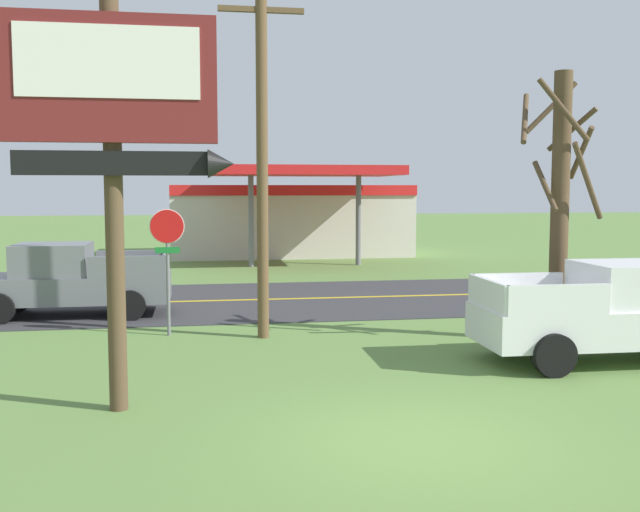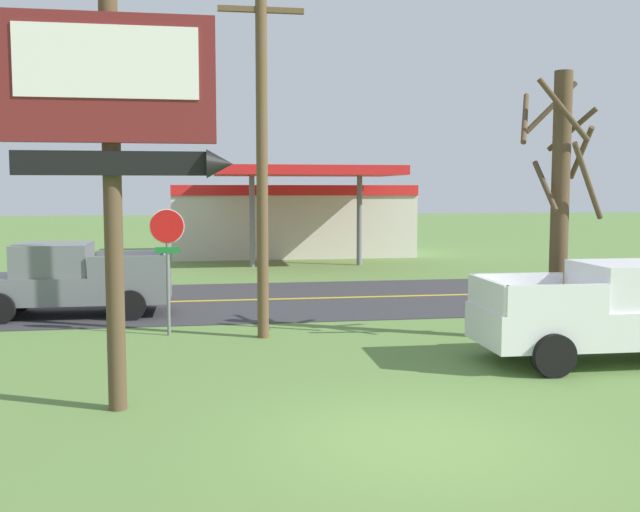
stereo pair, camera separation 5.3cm
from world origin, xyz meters
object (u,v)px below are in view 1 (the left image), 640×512
object	(u,v)px
stop_sign	(167,249)
bare_tree	(560,198)
pickup_white_parked_on_lawn	(612,313)
pickup_grey_on_road	(69,281)
gas_station	(290,217)
motel_sign	(116,125)
utility_pole	(262,133)

from	to	relation	value
stop_sign	bare_tree	xyz separation A→B (m)	(8.63, -2.01, 1.18)
pickup_white_parked_on_lawn	pickup_grey_on_road	xyz separation A→B (m)	(-11.48, 7.15, 0.00)
bare_tree	gas_station	xyz separation A→B (m)	(-3.24, 22.56, -1.26)
gas_station	bare_tree	bearing A→B (deg)	-81.83
bare_tree	pickup_white_parked_on_lawn	xyz separation A→B (m)	(0.11, -2.04, -2.24)
pickup_grey_on_road	pickup_white_parked_on_lawn	bearing A→B (deg)	-31.91
pickup_grey_on_road	motel_sign	bearing A→B (deg)	-75.85
stop_sign	bare_tree	size ratio (longest dim) A/B	0.49
utility_pole	bare_tree	xyz separation A→B (m)	(6.48, -1.43, -1.45)
utility_pole	gas_station	distance (m)	21.55
utility_pole	bare_tree	size ratio (longest dim) A/B	1.45
stop_sign	gas_station	size ratio (longest dim) A/B	0.25
motel_sign	utility_pole	size ratio (longest dim) A/B	0.72
utility_pole	bare_tree	bearing A→B (deg)	-12.45
motel_sign	pickup_white_parked_on_lawn	xyz separation A→B (m)	(9.22, 1.84, -3.38)
motel_sign	gas_station	xyz separation A→B (m)	(5.86, 26.43, -2.40)
gas_station	motel_sign	bearing A→B (deg)	-102.51
pickup_white_parked_on_lawn	stop_sign	bearing A→B (deg)	155.17
pickup_white_parked_on_lawn	gas_station	bearing A→B (deg)	97.76
gas_station	pickup_grey_on_road	size ratio (longest dim) A/B	2.31
bare_tree	gas_station	size ratio (longest dim) A/B	0.50
motel_sign	bare_tree	distance (m)	9.96
utility_pole	gas_station	bearing A→B (deg)	81.28
motel_sign	utility_pole	world-z (taller)	utility_pole
utility_pole	pickup_white_parked_on_lawn	xyz separation A→B (m)	(6.59, -3.47, -3.69)
pickup_grey_on_road	gas_station	bearing A→B (deg)	65.00
motel_sign	pickup_white_parked_on_lawn	size ratio (longest dim) A/B	1.20
utility_pole	pickup_grey_on_road	distance (m)	7.15
gas_station	pickup_white_parked_on_lawn	distance (m)	24.84
motel_sign	stop_sign	size ratio (longest dim) A/B	2.12
utility_pole	gas_station	size ratio (longest dim) A/B	0.72
bare_tree	gas_station	distance (m)	22.82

